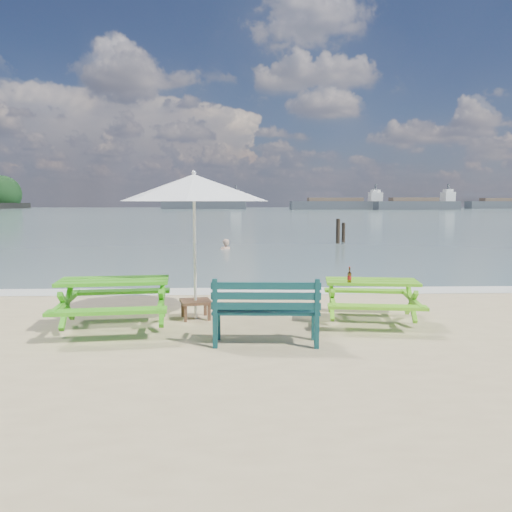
{
  "coord_description": "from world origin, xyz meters",
  "views": [
    {
      "loc": [
        -0.34,
        -6.78,
        2.08
      ],
      "look_at": [
        -0.01,
        3.0,
        1.0
      ],
      "focal_mm": 35.0,
      "sensor_mm": 36.0,
      "label": 1
    }
  ],
  "objects_px": {
    "side_table": "(196,309)",
    "beer_bottle": "(349,277)",
    "park_bench": "(266,324)",
    "patio_umbrella": "(194,188)",
    "picnic_table_left": "(115,305)",
    "picnic_table_right": "(371,302)",
    "swimmer": "(225,258)"
  },
  "relations": [
    {
      "from": "side_table",
      "to": "beer_bottle",
      "type": "height_order",
      "value": "beer_bottle"
    },
    {
      "from": "park_bench",
      "to": "patio_umbrella",
      "type": "distance_m",
      "value": 2.83
    },
    {
      "from": "picnic_table_left",
      "to": "picnic_table_right",
      "type": "distance_m",
      "value": 4.3
    },
    {
      "from": "beer_bottle",
      "to": "patio_umbrella",
      "type": "bearing_deg",
      "value": 167.12
    },
    {
      "from": "picnic_table_right",
      "to": "side_table",
      "type": "xyz_separation_m",
      "value": [
        -3.04,
        0.38,
        -0.18
      ]
    },
    {
      "from": "picnic_table_left",
      "to": "swimmer",
      "type": "relative_size",
      "value": 1.27
    },
    {
      "from": "picnic_table_left",
      "to": "park_bench",
      "type": "relative_size",
      "value": 1.33
    },
    {
      "from": "park_bench",
      "to": "patio_umbrella",
      "type": "xyz_separation_m",
      "value": [
        -1.16,
        1.61,
        2.01
      ]
    },
    {
      "from": "side_table",
      "to": "patio_umbrella",
      "type": "bearing_deg",
      "value": 0.0
    },
    {
      "from": "beer_bottle",
      "to": "swimmer",
      "type": "xyz_separation_m",
      "value": [
        -2.43,
        13.61,
        -1.2
      ]
    },
    {
      "from": "picnic_table_left",
      "to": "patio_umbrella",
      "type": "distance_m",
      "value": 2.38
    },
    {
      "from": "picnic_table_right",
      "to": "park_bench",
      "type": "bearing_deg",
      "value": -146.87
    },
    {
      "from": "swimmer",
      "to": "beer_bottle",
      "type": "bearing_deg",
      "value": -79.87
    },
    {
      "from": "patio_umbrella",
      "to": "swimmer",
      "type": "distance_m",
      "value": 13.29
    },
    {
      "from": "picnic_table_left",
      "to": "swimmer",
      "type": "distance_m",
      "value": 13.8
    },
    {
      "from": "park_bench",
      "to": "side_table",
      "type": "distance_m",
      "value": 1.99
    },
    {
      "from": "swimmer",
      "to": "picnic_table_right",
      "type": "bearing_deg",
      "value": -77.93
    },
    {
      "from": "picnic_table_left",
      "to": "beer_bottle",
      "type": "distance_m",
      "value": 3.88
    },
    {
      "from": "picnic_table_right",
      "to": "patio_umbrella",
      "type": "height_order",
      "value": "patio_umbrella"
    },
    {
      "from": "picnic_table_right",
      "to": "patio_umbrella",
      "type": "xyz_separation_m",
      "value": [
        -3.04,
        0.38,
        1.95
      ]
    },
    {
      "from": "picnic_table_right",
      "to": "swimmer",
      "type": "height_order",
      "value": "picnic_table_right"
    },
    {
      "from": "picnic_table_right",
      "to": "picnic_table_left",
      "type": "bearing_deg",
      "value": -175.89
    },
    {
      "from": "picnic_table_left",
      "to": "swimmer",
      "type": "bearing_deg",
      "value": 84.08
    },
    {
      "from": "picnic_table_right",
      "to": "park_bench",
      "type": "distance_m",
      "value": 2.24
    },
    {
      "from": "swimmer",
      "to": "patio_umbrella",
      "type": "bearing_deg",
      "value": -90.76
    },
    {
      "from": "picnic_table_left",
      "to": "beer_bottle",
      "type": "relative_size",
      "value": 8.12
    },
    {
      "from": "park_bench",
      "to": "patio_umbrella",
      "type": "height_order",
      "value": "patio_umbrella"
    },
    {
      "from": "picnic_table_left",
      "to": "park_bench",
      "type": "height_order",
      "value": "park_bench"
    },
    {
      "from": "picnic_table_right",
      "to": "swimmer",
      "type": "xyz_separation_m",
      "value": [
        -2.86,
        13.4,
        -0.74
      ]
    },
    {
      "from": "picnic_table_left",
      "to": "picnic_table_right",
      "type": "bearing_deg",
      "value": 4.11
    },
    {
      "from": "side_table",
      "to": "swimmer",
      "type": "xyz_separation_m",
      "value": [
        0.17,
        13.01,
        -0.56
      ]
    },
    {
      "from": "patio_umbrella",
      "to": "swimmer",
      "type": "relative_size",
      "value": 1.88
    }
  ]
}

